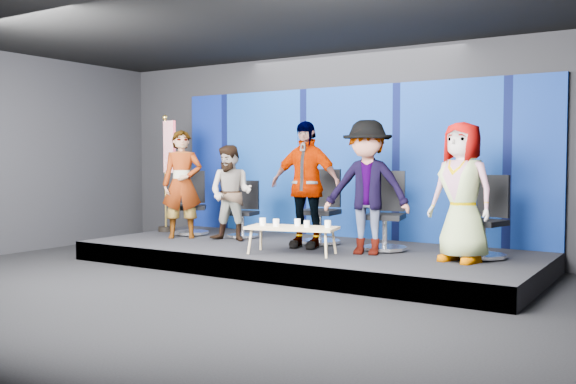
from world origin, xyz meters
name	(u,v)px	position (x,y,z in m)	size (l,w,h in m)	color
ground	(200,295)	(0.00, 0.00, 0.00)	(10.00, 10.00, 0.00)	black
room_walls	(199,95)	(0.00, 0.00, 2.43)	(10.02, 8.02, 3.51)	black
riser	(305,256)	(0.00, 2.50, 0.15)	(7.00, 3.00, 0.30)	black
backdrop	(349,162)	(0.00, 3.95, 1.60)	(7.00, 0.08, 2.60)	#071052
chair_a	(191,214)	(-2.54, 2.76, 0.67)	(0.90, 0.90, 1.14)	silver
panelist_a	(182,184)	(-2.33, 2.30, 1.22)	(0.67, 0.44, 1.84)	black
chair_b	(244,219)	(-1.49, 2.92, 0.62)	(0.65, 0.65, 0.98)	silver
panelist_b	(231,193)	(-1.39, 2.43, 1.09)	(0.77, 0.60, 1.58)	black
chair_c	(321,219)	(0.05, 2.92, 0.69)	(0.74, 0.74, 1.19)	silver
panelist_c	(305,185)	(0.05, 2.40, 1.26)	(1.13, 0.47, 1.93)	black
chair_d	(386,224)	(1.21, 2.79, 0.69)	(0.78, 0.78, 1.18)	silver
panelist_d	(367,187)	(1.14, 2.29, 1.25)	(1.23, 0.71, 1.90)	black
chair_e	(485,231)	(2.67, 2.83, 0.67)	(0.78, 0.78, 1.14)	silver
panelist_e	(462,192)	(2.48, 2.36, 1.22)	(0.90, 0.59, 1.84)	black
coffee_table	(292,229)	(0.24, 1.72, 0.66)	(1.37, 0.81, 0.39)	tan
mug_a	(263,222)	(-0.21, 1.64, 0.75)	(0.09, 0.09, 0.11)	white
mug_b	(276,223)	(0.03, 1.64, 0.75)	(0.09, 0.09, 0.11)	white
mug_c	(297,222)	(0.26, 1.84, 0.74)	(0.09, 0.09, 0.10)	white
mug_d	(307,224)	(0.47, 1.75, 0.74)	(0.08, 0.08, 0.10)	white
mug_e	(328,224)	(0.74, 1.87, 0.75)	(0.09, 0.09, 0.10)	white
flag_stand	(168,170)	(-3.15, 2.82, 1.45)	(0.48, 0.29, 2.17)	black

